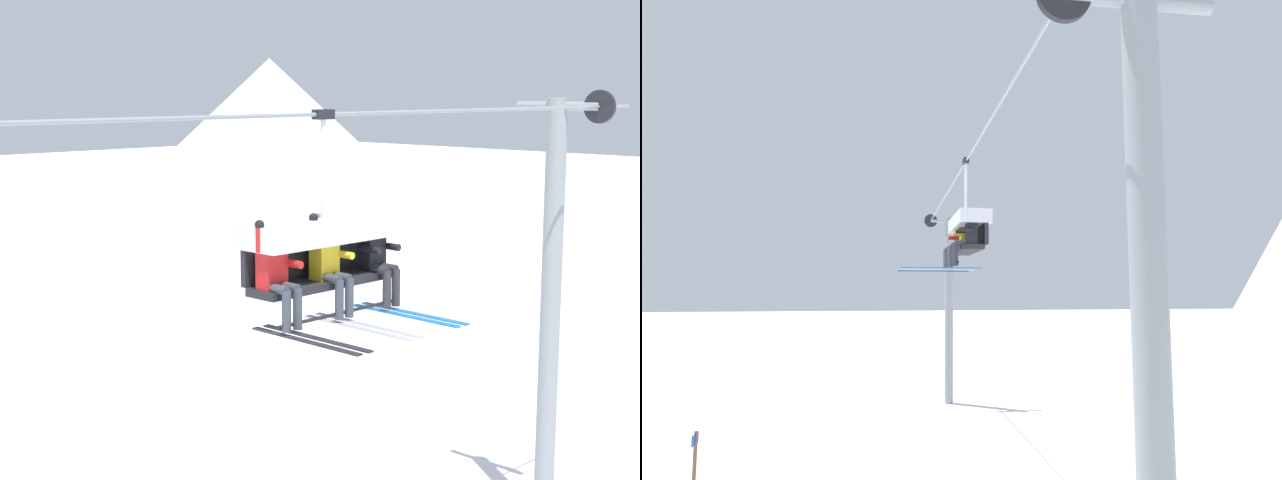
{
  "view_description": "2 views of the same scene",
  "coord_description": "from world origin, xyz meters",
  "views": [
    {
      "loc": [
        -6.95,
        -9.15,
        8.01
      ],
      "look_at": [
        1.29,
        -0.94,
        6.19
      ],
      "focal_mm": 55.0,
      "sensor_mm": 36.0,
      "label": 1
    },
    {
      "loc": [
        12.63,
        -2.49,
        4.74
      ],
      "look_at": [
        1.66,
        -0.91,
        5.83
      ],
      "focal_mm": 28.0,
      "sensor_mm": 36.0,
      "label": 2
    }
  ],
  "objects": [
    {
      "name": "skier_yellow",
      "position": [
        1.48,
        -0.94,
        5.85
      ],
      "size": [
        0.48,
        1.7,
        1.34
      ],
      "color": "yellow"
    },
    {
      "name": "chairlift_chair",
      "position": [
        1.49,
        -0.73,
        6.13
      ],
      "size": [
        2.17,
        0.74,
        2.48
      ],
      "color": "#232328"
    },
    {
      "name": "skier_black",
      "position": [
        2.36,
        -0.95,
        5.83
      ],
      "size": [
        0.46,
        1.7,
        1.23
      ],
      "color": "black"
    },
    {
      "name": "skier_red",
      "position": [
        0.61,
        -0.94,
        5.85
      ],
      "size": [
        0.48,
        1.7,
        1.34
      ],
      "color": "red"
    },
    {
      "name": "lift_tower_far",
      "position": [
        8.08,
        -0.02,
        4.15
      ],
      "size": [
        0.36,
        1.88,
        7.96
      ],
      "color": "gray",
      "rests_on": "ground_plane"
    },
    {
      "name": "mountain_peak_east",
      "position": [
        39.41,
        41.99,
        5.0
      ],
      "size": [
        21.52,
        21.52,
        10.0
      ],
      "color": "silver",
      "rests_on": "ground_plane"
    },
    {
      "name": "lift_cable",
      "position": [
        -0.28,
        -0.8,
        7.68
      ],
      "size": [
        18.71,
        0.05,
        0.05
      ],
      "color": "gray"
    }
  ]
}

